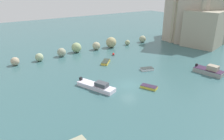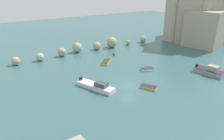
{
  "view_description": "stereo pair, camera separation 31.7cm",
  "coord_description": "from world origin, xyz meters",
  "views": [
    {
      "loc": [
        -19.9,
        -24.92,
        15.49
      ],
      "look_at": [
        0.0,
        5.11,
        1.0
      ],
      "focal_mm": 34.05,
      "sensor_mm": 36.0,
      "label": 1
    },
    {
      "loc": [
        -19.63,
        -25.09,
        15.49
      ],
      "look_at": [
        0.0,
        5.11,
        1.0
      ],
      "focal_mm": 34.05,
      "sensor_mm": 36.0,
      "label": 2
    }
  ],
  "objects": [
    {
      "name": "cove_water",
      "position": [
        0.0,
        0.0,
        0.0
      ],
      "size": [
        160.0,
        160.0,
        0.0
      ],
      "primitive_type": "plane",
      "color": "#376063",
      "rests_on": "ground"
    },
    {
      "name": "cliff_headland_right",
      "position": [
        33.81,
        13.29,
        5.27
      ],
      "size": [
        17.12,
        20.64,
        15.48
      ],
      "color": "tan",
      "rests_on": "ground"
    },
    {
      "name": "rock_breakwater",
      "position": [
        0.88,
        20.87,
        1.08
      ],
      "size": [
        45.17,
        3.65,
        2.74
      ],
      "color": "tan",
      "rests_on": "ground"
    },
    {
      "name": "channel_buoy",
      "position": [
        6.83,
        14.81,
        0.29
      ],
      "size": [
        0.58,
        0.58,
        0.58
      ],
      "primitive_type": "sphere",
      "color": "red",
      "rests_on": "cove_water"
    },
    {
      "name": "moored_boat_0",
      "position": [
        1.97,
        -2.67,
        0.23
      ],
      "size": [
        2.22,
        2.83,
        0.45
      ],
      "rotation": [
        0.0,
        0.0,
        2.03
      ],
      "color": "gold",
      "rests_on": "cove_water"
    },
    {
      "name": "moored_boat_1",
      "position": [
        -5.11,
        1.81,
        0.46
      ],
      "size": [
        4.12,
        6.82,
        1.35
      ],
      "rotation": [
        0.0,
        0.0,
        5.1
      ],
      "color": "white",
      "rests_on": "cove_water"
    },
    {
      "name": "moored_boat_2",
      "position": [
        2.44,
        11.23,
        0.26
      ],
      "size": [
        3.19,
        3.19,
        0.51
      ],
      "rotation": [
        0.0,
        0.0,
        0.79
      ],
      "color": "yellow",
      "rests_on": "cove_water"
    },
    {
      "name": "moored_boat_3",
      "position": [
        7.06,
        3.41,
        0.23
      ],
      "size": [
        2.76,
        1.98,
        0.46
      ],
      "rotation": [
        0.0,
        0.0,
        5.98
      ],
      "color": "white",
      "rests_on": "cove_water"
    },
    {
      "name": "moored_boat_4",
      "position": [
        15.49,
        -4.42,
        0.62
      ],
      "size": [
        3.08,
        5.5,
        1.77
      ],
      "rotation": [
        0.0,
        0.0,
        4.9
      ],
      "color": "gray",
      "rests_on": "cove_water"
    }
  ]
}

